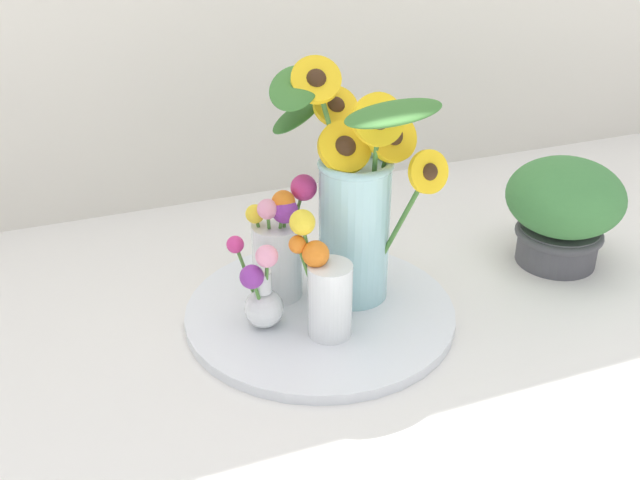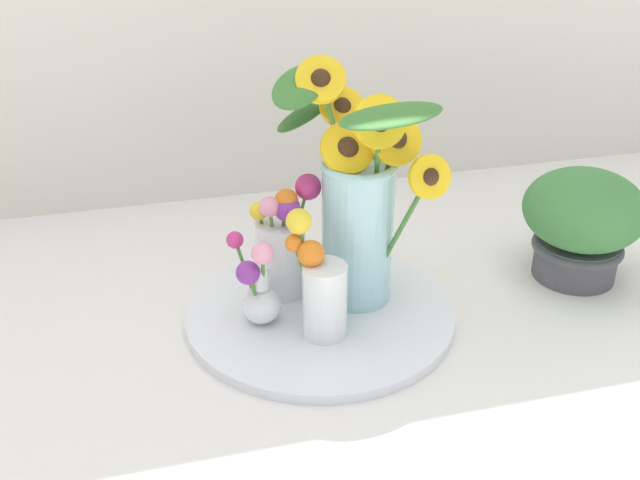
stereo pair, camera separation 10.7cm
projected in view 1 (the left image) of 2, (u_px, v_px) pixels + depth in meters
name	position (u px, v px, depth m)	size (l,w,h in m)	color
ground_plane	(305.00, 336.00, 1.09)	(6.00, 6.00, 0.00)	silver
serving_tray	(320.00, 312.00, 1.13)	(0.40, 0.40, 0.02)	silver
mason_jar_sunflowers	(354.00, 205.00, 1.09)	(0.25, 0.26, 0.37)	#9ED1D6
vase_small_center	(325.00, 288.00, 1.03)	(0.08, 0.08, 0.18)	white
vase_bulb_right	(261.00, 293.00, 1.05)	(0.07, 0.08, 0.14)	white
vase_small_back	(279.00, 247.00, 1.12)	(0.11, 0.07, 0.19)	white
potted_plant	(563.00, 208.00, 1.23)	(0.19, 0.19, 0.18)	#4C4C51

